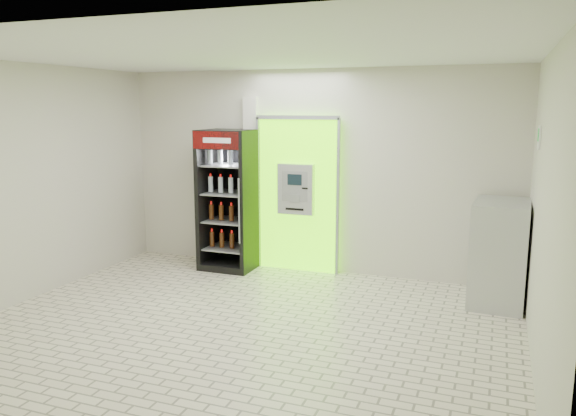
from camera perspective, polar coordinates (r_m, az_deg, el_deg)
The scene contains 7 objects.
ground at distance 6.48m, azimuth -4.62°, elevation -12.05°, with size 6.00×6.00×0.00m, color beige.
room_shell at distance 6.03m, azimuth -4.87°, elevation 4.36°, with size 6.00×6.00×6.00m.
atm_assembly at distance 8.41m, azimuth 1.03°, elevation 1.48°, with size 1.30×0.24×2.33m.
pillar at distance 8.71m, azimuth -3.73°, elevation 2.63°, with size 0.22×0.11×2.60m.
beverage_cooler at distance 8.58m, azimuth -5.94°, elevation 0.55°, with size 0.80×0.75×2.12m.
steel_cabinet at distance 7.54m, azimuth 20.67°, elevation -4.27°, with size 0.71×1.01×1.30m.
exit_sign at distance 6.83m, azimuth 24.16°, elevation 6.56°, with size 0.02×0.22×0.26m.
Camera 1 is at (2.58, -5.41, 2.47)m, focal length 35.00 mm.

